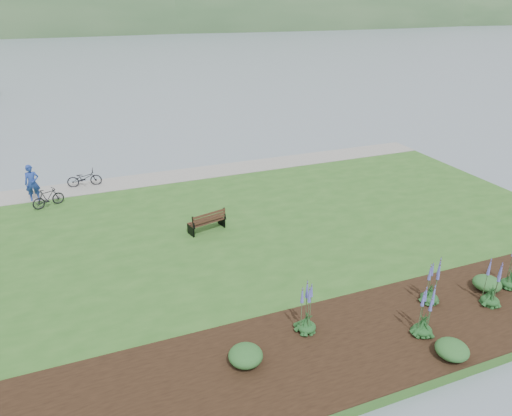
# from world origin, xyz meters

# --- Properties ---
(ground) EXTENTS (600.00, 600.00, 0.00)m
(ground) POSITION_xyz_m (0.00, 0.00, 0.00)
(ground) COLOR slate
(ground) RESTS_ON ground
(lawn) EXTENTS (34.00, 20.00, 0.40)m
(lawn) POSITION_xyz_m (0.00, -2.00, 0.20)
(lawn) COLOR #28551E
(lawn) RESTS_ON ground
(shoreline_path) EXTENTS (34.00, 2.20, 0.03)m
(shoreline_path) POSITION_xyz_m (0.00, 6.90, 0.42)
(shoreline_path) COLOR gray
(shoreline_path) RESTS_ON lawn
(garden_bed) EXTENTS (24.00, 4.40, 0.04)m
(garden_bed) POSITION_xyz_m (3.00, -9.80, 0.42)
(garden_bed) COLOR black
(garden_bed) RESTS_ON lawn
(far_hillside) EXTENTS (580.00, 80.00, 38.00)m
(far_hillside) POSITION_xyz_m (20.00, 170.00, 0.00)
(far_hillside) COLOR #2E502D
(far_hillside) RESTS_ON ground
(park_bench) EXTENTS (1.82, 1.10, 1.06)m
(park_bench) POSITION_xyz_m (-0.25, -0.83, 0.93)
(park_bench) COLOR black
(park_bench) RESTS_ON lawn
(person) EXTENTS (0.88, 0.63, 2.34)m
(person) POSITION_xyz_m (-7.89, 6.00, 1.57)
(person) COLOR navy
(person) RESTS_ON lawn
(bicycle_a) EXTENTS (0.80, 1.94, 0.99)m
(bicycle_a) POSITION_xyz_m (-5.30, 7.20, 0.90)
(bicycle_a) COLOR black
(bicycle_a) RESTS_ON lawn
(bicycle_b) EXTENTS (1.12, 1.69, 0.99)m
(bicycle_b) POSITION_xyz_m (-7.18, 4.85, 0.90)
(bicycle_b) COLOR black
(bicycle_b) RESTS_ON lawn
(pannier) EXTENTS (0.22, 0.30, 0.30)m
(pannier) POSITION_xyz_m (-8.18, 7.20, 0.55)
(pannier) COLOR gold
(pannier) RESTS_ON lawn
(echium_0) EXTENTS (0.62, 0.62, 1.94)m
(echium_0) POSITION_xyz_m (4.16, -10.32, 1.21)
(echium_0) COLOR #163D1B
(echium_0) RESTS_ON garden_bed
(echium_1) EXTENTS (0.62, 0.62, 1.92)m
(echium_1) POSITION_xyz_m (5.55, -9.03, 1.21)
(echium_1) COLOR #163D1B
(echium_1) RESTS_ON garden_bed
(echium_2) EXTENTS (0.62, 0.62, 1.82)m
(echium_2) POSITION_xyz_m (7.44, -9.92, 1.11)
(echium_2) COLOR #163D1B
(echium_2) RESTS_ON garden_bed
(echium_4) EXTENTS (0.62, 0.62, 2.23)m
(echium_4) POSITION_xyz_m (0.77, -8.84, 1.35)
(echium_4) COLOR #163D1B
(echium_4) RESTS_ON garden_bed
(shrub_0) EXTENTS (1.03, 1.03, 0.51)m
(shrub_0) POSITION_xyz_m (-1.55, -9.46, 0.70)
(shrub_0) COLOR #1E4C21
(shrub_0) RESTS_ON garden_bed
(shrub_1) EXTENTS (0.99, 0.99, 0.50)m
(shrub_1) POSITION_xyz_m (4.30, -11.47, 0.69)
(shrub_1) COLOR #1E4C21
(shrub_1) RESTS_ON garden_bed
(shrub_2) EXTENTS (1.01, 1.01, 0.50)m
(shrub_2) POSITION_xyz_m (8.05, -9.19, 0.69)
(shrub_2) COLOR #1E4C21
(shrub_2) RESTS_ON garden_bed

